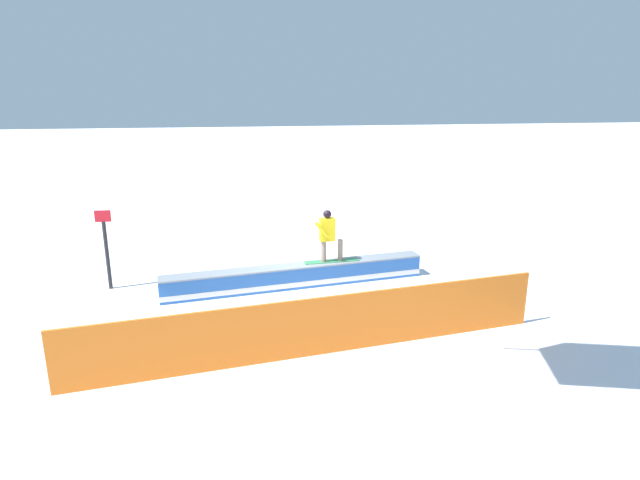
# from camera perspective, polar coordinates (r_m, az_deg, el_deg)

# --- Properties ---
(ground_plane) EXTENTS (120.00, 120.00, 0.00)m
(ground_plane) POSITION_cam_1_polar(r_m,az_deg,el_deg) (14.44, -2.53, -5.00)
(ground_plane) COLOR white
(grind_box) EXTENTS (7.11, 1.59, 0.62)m
(grind_box) POSITION_cam_1_polar(r_m,az_deg,el_deg) (14.34, -2.55, -3.96)
(grind_box) COLOR blue
(grind_box) RESTS_ON ground_plane
(snowboarder) EXTENTS (1.52, 0.46, 1.44)m
(snowboarder) POSITION_cam_1_polar(r_m,az_deg,el_deg) (14.25, 0.90, 0.62)
(snowboarder) COLOR #31804F
(snowboarder) RESTS_ON grind_box
(safety_fence) EXTENTS (9.68, 1.52, 1.23)m
(safety_fence) POSITION_cam_1_polar(r_m,az_deg,el_deg) (10.71, -0.21, -9.22)
(safety_fence) COLOR orange
(safety_fence) RESTS_ON ground_plane
(trail_marker) EXTENTS (0.40, 0.10, 2.13)m
(trail_marker) POSITION_cam_1_polar(r_m,az_deg,el_deg) (15.02, -21.86, -0.76)
(trail_marker) COLOR #262628
(trail_marker) RESTS_ON ground_plane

